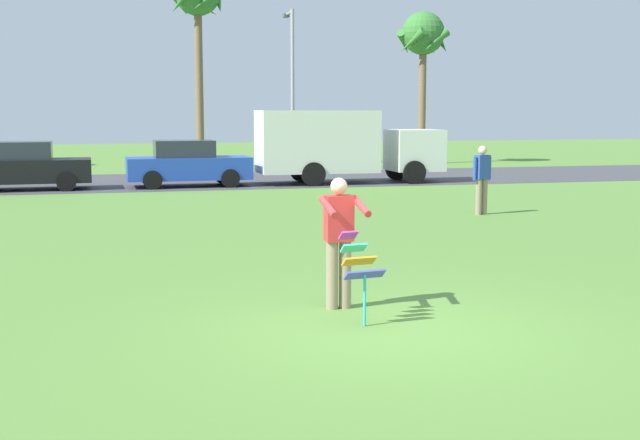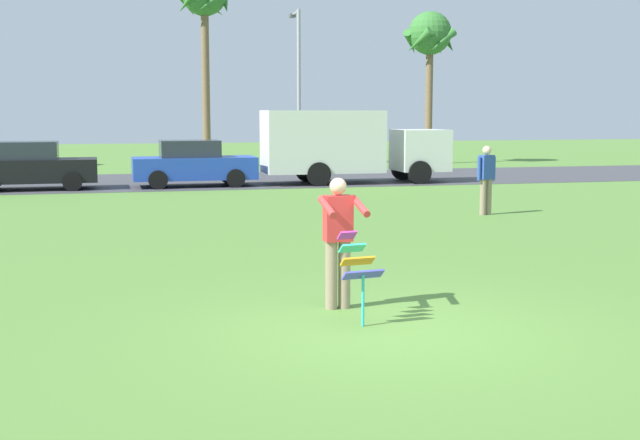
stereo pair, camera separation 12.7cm
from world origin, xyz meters
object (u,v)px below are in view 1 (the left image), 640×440
Objects in this scene: parked_truck_white_box at (339,144)px; palm_tree_centre_far at (423,39)px; person_walker_near at (482,178)px; parked_car_blue at (188,164)px; kite_held at (359,264)px; parked_car_black at (24,167)px; palm_tree_right_near at (198,2)px; person_kite_flyer at (339,237)px; streetlight_pole at (292,79)px.

palm_tree_centre_far reaches higher than parked_truck_white_box.
palm_tree_centre_far is at bearing 73.08° from person_walker_near.
parked_truck_white_box is (5.41, 0.00, 0.64)m from parked_car_blue.
kite_held is 19.94m from parked_truck_white_box.
parked_car_black is 21.05m from palm_tree_centre_far.
palm_tree_right_near is (6.84, 9.99, 6.77)m from parked_car_black.
palm_tree_right_near is at bearing 111.44° from parked_truck_white_box.
parked_truck_white_box is at bearing 75.19° from kite_held.
person_walker_near is (6.46, -9.67, 0.16)m from parked_car_blue.
parked_truck_white_box is (5.13, 18.49, 0.46)m from person_kite_flyer.
parked_truck_white_box reaches higher than kite_held.
palm_tree_right_near reaches higher than parked_car_blue.
person_kite_flyer and person_walker_near have the same top height.
parked_car_black is 0.63× the size of parked_truck_white_box.
person_walker_near is at bearing -56.26° from parked_car_blue.
parked_car_blue is 16.78m from palm_tree_centre_far.
parked_car_blue is 9.63m from streetlight_pole.
kite_held is at bearing -73.59° from parked_car_black.
parked_car_black is at bearing -150.78° from palm_tree_centre_far.
person_kite_flyer is 0.81m from kite_held.
person_kite_flyer is 0.41× the size of parked_car_black.
parked_car_blue is (-0.29, 18.49, -0.18)m from person_kite_flyer.
palm_tree_centre_far is 4.29× the size of person_walker_near.
palm_tree_right_near is at bearing 55.59° from parked_car_black.
parked_car_black is at bearing -145.28° from streetlight_pole.
parked_car_black is 10.78m from parked_truck_white_box.
person_walker_near is (-5.97, -19.61, -5.15)m from palm_tree_centre_far.
parked_car_black and parked_car_blue have the same top height.
parked_truck_white_box is 3.88× the size of person_walker_near.
kite_held is 0.12× the size of palm_tree_right_near.
parked_car_black is at bearing -124.41° from palm_tree_right_near.
person_walker_near is at bearing -106.92° from palm_tree_centre_far.
person_walker_near is (6.17, 8.82, -0.02)m from person_kite_flyer.
person_walker_near reaches higher than kite_held.
palm_tree_centre_far is at bearing -0.25° from palm_tree_right_near.
person_kite_flyer is 26.51m from streetlight_pole.
parked_car_black is 5.35m from parked_car_blue.
person_kite_flyer is 0.41× the size of parked_car_blue.
palm_tree_centre_far reaches higher than person_kite_flyer.
parked_car_black is at bearing 140.69° from person_walker_near.
streetlight_pole reaches higher than kite_held.
person_walker_near reaches higher than parked_car_blue.
streetlight_pole is (-7.14, -2.57, -2.09)m from palm_tree_centre_far.
streetlight_pole is at bearing 79.05° from person_kite_flyer.
parked_car_blue is at bearing -125.65° from streetlight_pole.
palm_tree_centre_far is (12.42, 9.94, 5.31)m from parked_car_blue.
person_kite_flyer is 18.49m from parked_car_blue.
palm_tree_right_near is at bearing 87.71° from kite_held.
parked_car_black is 13.34m from streetlight_pole.
parked_car_black is 1.00× the size of parked_car_blue.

